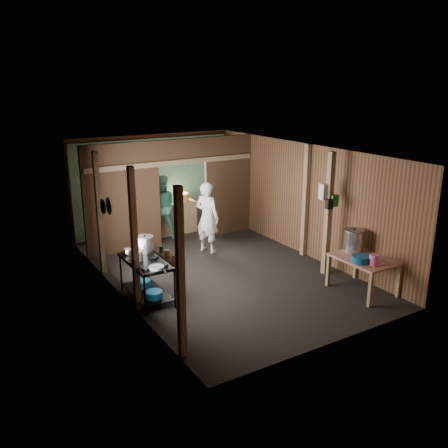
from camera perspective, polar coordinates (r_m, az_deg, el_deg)
floor at (r=10.43m, az=-0.57°, el=-5.53°), size 4.50×7.00×0.00m
ceiling at (r=9.74m, az=-0.62°, el=8.77°), size 4.50×7.00×0.00m
wall_back at (r=13.06m, az=-8.47°, el=4.85°), size 4.50×0.00×2.60m
wall_front at (r=7.36m, az=13.47°, el=-4.85°), size 4.50×0.00×2.60m
wall_left at (r=9.11m, az=-12.86°, el=-0.60°), size 0.00×7.00×2.60m
wall_right at (r=11.28m, az=9.30°, el=2.93°), size 0.00×7.00×2.60m
partition_left at (r=11.41m, az=-12.04°, el=2.94°), size 1.85×0.10×2.60m
partition_right at (r=12.63m, az=0.47°, el=4.63°), size 1.35×0.10×2.60m
partition_header at (r=11.82m, az=-5.05°, el=8.66°), size 1.30×0.10×0.60m
turquoise_panel at (r=13.01m, az=-8.36°, el=4.59°), size 4.40×0.06×2.50m
back_counter at (r=12.89m, az=-6.12°, el=0.78°), size 1.20×0.50×0.85m
wall_clock at (r=12.95m, az=-7.39°, el=7.50°), size 0.20×0.03×0.20m
post_left_a at (r=6.86m, az=-5.23°, el=-6.08°), size 0.10×0.12×2.60m
post_left_b at (r=8.41m, az=-10.65°, el=-1.92°), size 0.10×0.12×2.60m
post_left_c at (r=10.24m, az=-14.66°, el=1.18°), size 0.10×0.12×2.60m
post_right at (r=11.09m, az=9.69°, el=2.67°), size 0.10×0.12×2.60m
post_free at (r=10.09m, az=12.32°, el=1.12°), size 0.12×0.12×2.60m
cross_beam at (r=11.71m, az=-6.02°, el=7.31°), size 4.40×0.12×0.12m
pan_lid_big at (r=9.40m, az=-13.55°, el=2.10°), size 0.03×0.34×0.34m
pan_lid_small at (r=9.80m, az=-14.24°, el=2.03°), size 0.03×0.30×0.30m
wall_shelf at (r=7.25m, az=-6.78°, el=-3.98°), size 0.14×0.80×0.03m
jar_white at (r=7.02m, az=-5.95°, el=-4.11°), size 0.07×0.07×0.10m
jar_yellow at (r=7.23m, az=-6.80°, el=-3.49°), size 0.08×0.08×0.10m
jar_green at (r=7.42m, az=-7.51°, el=-2.99°), size 0.06×0.06×0.10m
bag_white at (r=10.00m, az=11.97°, el=3.83°), size 0.22×0.15×0.32m
bag_green at (r=10.02m, az=12.95°, el=2.74°), size 0.16×0.12×0.24m
bag_black at (r=9.92m, az=12.43°, el=2.34°), size 0.14×0.10×0.20m
gas_range at (r=9.08m, az=-9.20°, el=-6.56°), size 0.68×1.33×0.78m
prep_table at (r=9.68m, az=16.23°, el=-5.83°), size 0.85×1.17×0.69m
stove_pot_large at (r=9.32m, az=-9.38°, el=-2.42°), size 0.34×0.34×0.33m
stove_pot_med at (r=8.87m, az=-10.43°, el=-3.84°), size 0.32×0.32×0.22m
stove_saucepan at (r=9.30m, az=-11.46°, el=-3.21°), size 0.17×0.17×0.09m
frying_pan at (r=8.50m, az=-8.06°, el=-5.14°), size 0.35×0.53×0.07m
blue_tub_front at (r=8.88m, az=-8.35°, el=-8.33°), size 0.31×0.31×0.13m
blue_tub_back at (r=9.37m, az=-9.75°, el=-7.00°), size 0.33×0.33×0.13m
stock_pot at (r=9.81m, az=15.20°, el=-1.95°), size 0.49×0.49×0.46m
wash_basin at (r=9.29m, az=15.98°, el=-4.04°), size 0.35×0.35×0.13m
pink_bucket at (r=9.22m, az=17.43°, el=-4.10°), size 0.18×0.18×0.19m
knife at (r=9.24m, az=18.05°, el=-4.71°), size 0.30×0.05×0.01m
yellow_tub at (r=12.88m, az=-5.05°, el=3.23°), size 0.37×0.37×0.21m
red_cup at (r=12.68m, az=-7.03°, el=2.80°), size 0.12×0.12×0.14m
cook at (r=11.29m, az=-2.01°, el=0.79°), size 0.63×0.73×1.70m
worker_back at (r=12.41m, az=-7.49°, el=2.06°), size 0.99×0.89×1.67m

